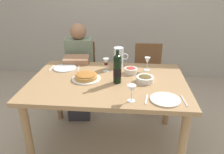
{
  "coord_description": "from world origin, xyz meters",
  "views": [
    {
      "loc": [
        0.21,
        -1.91,
        1.65
      ],
      "look_at": [
        0.04,
        -0.04,
        0.81
      ],
      "focal_mm": 35.26,
      "sensor_mm": 36.0,
      "label": 1
    }
  ],
  "objects": [
    {
      "name": "dining_table",
      "position": [
        0.0,
        0.0,
        0.67
      ],
      "size": [
        1.5,
        1.0,
        0.76
      ],
      "color": "#9E7A51",
      "rests_on": "ground"
    },
    {
      "name": "knife_left_setting",
      "position": [
        -0.35,
        0.27,
        0.76
      ],
      "size": [
        0.03,
        0.18,
        0.0
      ],
      "primitive_type": "cube",
      "rotation": [
        0.0,
        0.0,
        1.7
      ],
      "color": "silver",
      "rests_on": "dining_table"
    },
    {
      "name": "salad_bowl",
      "position": [
        0.22,
        0.2,
        0.79
      ],
      "size": [
        0.13,
        0.13,
        0.07
      ],
      "color": "white",
      "rests_on": "dining_table"
    },
    {
      "name": "wine_glass_left_diner",
      "position": [
        0.23,
        -0.38,
        0.86
      ],
      "size": [
        0.07,
        0.07,
        0.14
      ],
      "color": "silver",
      "rests_on": "dining_table"
    },
    {
      "name": "chair_right",
      "position": [
        0.45,
        0.87,
        0.5
      ],
      "size": [
        0.4,
        0.4,
        0.87
      ],
      "rotation": [
        0.0,
        0.0,
        3.14
      ],
      "color": "brown",
      "rests_on": "ground"
    },
    {
      "name": "water_pitcher",
      "position": [
        0.08,
        0.37,
        0.86
      ],
      "size": [
        0.16,
        0.11,
        0.22
      ],
      "color": "silver",
      "rests_on": "dining_table"
    },
    {
      "name": "chair_left",
      "position": [
        -0.46,
        0.88,
        0.5
      ],
      "size": [
        0.44,
        0.44,
        0.87
      ],
      "rotation": [
        0.0,
        0.0,
        3.24
      ],
      "color": "brown",
      "rests_on": "ground"
    },
    {
      "name": "wine_glass_right_diner",
      "position": [
        -0.04,
        0.23,
        0.86
      ],
      "size": [
        0.06,
        0.06,
        0.14
      ],
      "color": "silver",
      "rests_on": "dining_table"
    },
    {
      "name": "baked_tart",
      "position": [
        -0.21,
        0.01,
        0.79
      ],
      "size": [
        0.28,
        0.28,
        0.06
      ],
      "color": "white",
      "rests_on": "dining_table"
    },
    {
      "name": "olive_bowl",
      "position": [
        0.35,
        -0.0,
        0.79
      ],
      "size": [
        0.17,
        0.17,
        0.06
      ],
      "color": "white",
      "rests_on": "dining_table"
    },
    {
      "name": "fork_left_setting",
      "position": [
        -0.65,
        0.27,
        0.76
      ],
      "size": [
        0.02,
        0.16,
        0.0
      ],
      "primitive_type": "cube",
      "rotation": [
        0.0,
        0.0,
        1.55
      ],
      "color": "silver",
      "rests_on": "dining_table"
    },
    {
      "name": "knife_right_setting",
      "position": [
        0.65,
        -0.34,
        0.76
      ],
      "size": [
        0.02,
        0.18,
        0.0
      ],
      "primitive_type": "cube",
      "rotation": [
        0.0,
        0.0,
        1.65
      ],
      "color": "silver",
      "rests_on": "dining_table"
    },
    {
      "name": "dinner_plate_left_setting",
      "position": [
        -0.5,
        0.27,
        0.77
      ],
      "size": [
        0.24,
        0.24,
        0.01
      ],
      "primitive_type": "cylinder",
      "color": "silver",
      "rests_on": "dining_table"
    },
    {
      "name": "spoon_right_setting",
      "position": [
        0.35,
        -0.34,
        0.76
      ],
      "size": [
        0.04,
        0.16,
        0.0
      ],
      "primitive_type": "cube",
      "rotation": [
        0.0,
        0.0,
        1.43
      ],
      "color": "silver",
      "rests_on": "dining_table"
    },
    {
      "name": "ground_plane",
      "position": [
        0.0,
        0.0,
        0.0
      ],
      "size": [
        8.0,
        8.0,
        0.0
      ],
      "primitive_type": "plane",
      "color": "#B2A893"
    },
    {
      "name": "wine_bottle",
      "position": [
        0.09,
        -0.04,
        0.9
      ],
      "size": [
        0.08,
        0.08,
        0.32
      ],
      "color": "black",
      "rests_on": "dining_table"
    },
    {
      "name": "wine_glass_centre",
      "position": [
        0.39,
        0.29,
        0.86
      ],
      "size": [
        0.06,
        0.06,
        0.15
      ],
      "color": "silver",
      "rests_on": "dining_table"
    },
    {
      "name": "diner_left",
      "position": [
        -0.44,
        0.65,
        0.62
      ],
      "size": [
        0.37,
        0.53,
        1.16
      ],
      "rotation": [
        0.0,
        0.0,
        3.24
      ],
      "color": "gray",
      "rests_on": "ground"
    },
    {
      "name": "dinner_plate_right_setting",
      "position": [
        0.5,
        -0.34,
        0.77
      ],
      "size": [
        0.25,
        0.25,
        0.01
      ],
      "primitive_type": "cylinder",
      "color": "silver",
      "rests_on": "dining_table"
    }
  ]
}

